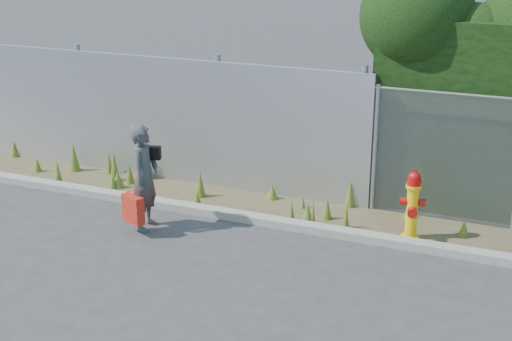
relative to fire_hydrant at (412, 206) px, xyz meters
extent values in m
plane|color=#373639|center=(-1.84, -2.10, -0.52)|extent=(80.00, 80.00, 0.00)
cube|color=gray|center=(-1.84, -0.30, -0.46)|extent=(16.00, 0.22, 0.12)
cube|color=#4A412A|center=(-1.84, 0.30, -0.51)|extent=(16.00, 1.20, 0.01)
cone|color=#455E1C|center=(-4.82, 0.75, -0.28)|extent=(0.20, 0.20, 0.48)
cone|color=#455E1C|center=(-3.57, 0.32, -0.29)|extent=(0.19, 0.19, 0.45)
cone|color=#455E1C|center=(-1.45, -0.10, -0.31)|extent=(0.08, 0.08, 0.41)
cone|color=#455E1C|center=(0.71, 0.36, -0.39)|extent=(0.16, 0.16, 0.26)
cone|color=#455E1C|center=(-6.14, -0.10, -0.30)|extent=(0.16, 0.16, 0.44)
cone|color=#455E1C|center=(-0.16, 0.74, -0.41)|extent=(0.20, 0.20, 0.22)
cone|color=#455E1C|center=(-5.32, 0.43, -0.24)|extent=(0.18, 0.18, 0.55)
cone|color=#455E1C|center=(-1.55, -0.10, -0.34)|extent=(0.21, 0.21, 0.36)
cone|color=#455E1C|center=(-5.01, 0.42, -0.33)|extent=(0.18, 0.18, 0.37)
cone|color=#455E1C|center=(-2.42, 0.68, -0.39)|extent=(0.21, 0.21, 0.25)
cone|color=#455E1C|center=(-6.31, 0.60, -0.25)|extent=(0.21, 0.21, 0.53)
cone|color=#455E1C|center=(-1.14, 0.84, -0.30)|extent=(0.18, 0.18, 0.43)
cone|color=#455E1C|center=(-6.91, 0.30, -0.38)|extent=(0.15, 0.15, 0.28)
cone|color=#455E1C|center=(-3.44, -0.06, -0.39)|extent=(0.17, 0.17, 0.24)
cone|color=#455E1C|center=(-1.33, 0.21, -0.34)|extent=(0.16, 0.16, 0.35)
cone|color=#455E1C|center=(-5.13, 0.06, -0.39)|extent=(0.16, 0.16, 0.25)
cone|color=#455E1C|center=(-5.07, 0.15, -0.37)|extent=(0.22, 0.22, 0.30)
cone|color=#455E1C|center=(-5.63, 0.72, -0.31)|extent=(0.12, 0.12, 0.41)
cone|color=#455E1C|center=(-1.81, -0.06, -0.34)|extent=(0.11, 0.11, 0.35)
cone|color=#455E1C|center=(-1.82, 0.49, -0.41)|extent=(0.09, 0.09, 0.21)
cone|color=#455E1C|center=(-7.90, 0.85, -0.36)|extent=(0.17, 0.17, 0.31)
cone|color=#455E1C|center=(-0.96, -0.01, -0.31)|extent=(0.11, 0.11, 0.42)
cube|color=#AAACB1|center=(-5.09, 0.90, 0.58)|extent=(8.50, 0.08, 2.20)
cylinder|color=gray|center=(-6.34, 1.02, 0.63)|extent=(0.10, 0.10, 2.30)
cylinder|color=gray|center=(-3.54, 1.02, 0.63)|extent=(0.10, 0.10, 2.30)
cylinder|color=gray|center=(-1.04, 1.02, 0.63)|extent=(0.10, 0.10, 2.30)
cylinder|color=gray|center=(-0.79, 0.90, 0.51)|extent=(0.07, 0.07, 2.05)
sphere|color=black|center=(-0.43, 1.72, 2.47)|extent=(1.78, 1.78, 1.78)
sphere|color=black|center=(0.45, 1.75, 2.09)|extent=(1.25, 1.25, 1.25)
cylinder|color=yellow|center=(0.00, 0.01, -0.49)|extent=(0.26, 0.26, 0.06)
cylinder|color=yellow|center=(0.00, 0.01, -0.12)|extent=(0.17, 0.17, 0.80)
cylinder|color=yellow|center=(0.00, 0.01, 0.30)|extent=(0.23, 0.23, 0.05)
cylinder|color=#B20F0A|center=(0.00, 0.01, 0.37)|extent=(0.20, 0.20, 0.09)
sphere|color=#B20F0A|center=(0.00, 0.01, 0.43)|extent=(0.18, 0.18, 0.18)
cylinder|color=#B20F0A|center=(0.00, 0.01, 0.53)|extent=(0.05, 0.05, 0.05)
cylinder|color=#B20F0A|center=(-0.13, 0.01, 0.07)|extent=(0.09, 0.10, 0.10)
cylinder|color=#B20F0A|center=(0.13, 0.01, 0.07)|extent=(0.09, 0.10, 0.10)
cylinder|color=#B20F0A|center=(0.00, -0.12, -0.05)|extent=(0.14, 0.11, 0.14)
imported|color=#0F6462|center=(-3.75, -1.10, 0.29)|extent=(0.44, 0.62, 1.61)
cube|color=maroon|center=(-3.80, -1.39, -0.12)|extent=(0.38, 0.14, 0.42)
cylinder|color=maroon|center=(-3.80, -1.39, 0.16)|extent=(0.18, 0.02, 0.02)
cube|color=black|center=(-3.70, -0.95, 0.63)|extent=(0.26, 0.11, 0.20)
camera|label=1|loc=(1.55, -9.61, 3.86)|focal=50.00mm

